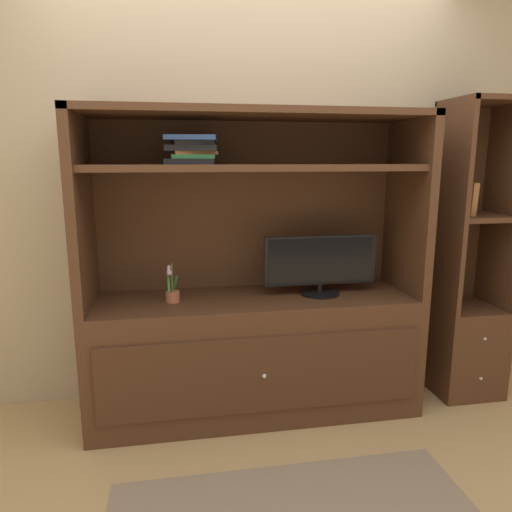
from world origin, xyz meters
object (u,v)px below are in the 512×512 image
object	(u,v)px
media_console	(254,323)
upright_book_row	(462,195)
potted_plant	(172,293)
magazine_stack	(192,150)
tv_monitor	(320,264)
bookshelf_tall	(466,299)

from	to	relation	value
media_console	upright_book_row	bearing A→B (deg)	-0.31
potted_plant	magazine_stack	xyz separation A→B (m)	(0.13, 0.02, 0.77)
tv_monitor	magazine_stack	world-z (taller)	magazine_stack
media_console	tv_monitor	distance (m)	0.52
potted_plant	upright_book_row	bearing A→B (deg)	0.65
tv_monitor	bookshelf_tall	distance (m)	1.01
media_console	tv_monitor	xyz separation A→B (m)	(0.39, -0.02, 0.34)
media_console	magazine_stack	world-z (taller)	media_console
tv_monitor	bookshelf_tall	xyz separation A→B (m)	(0.97, 0.02, -0.27)
tv_monitor	potted_plant	bearing A→B (deg)	-179.38
tv_monitor	media_console	bearing A→B (deg)	177.47
bookshelf_tall	upright_book_row	world-z (taller)	bookshelf_tall
media_console	magazine_stack	bearing A→B (deg)	-178.77
potted_plant	bookshelf_tall	size ratio (longest dim) A/B	0.12
magazine_stack	bookshelf_tall	distance (m)	1.92
tv_monitor	bookshelf_tall	bearing A→B (deg)	1.26
media_console	bookshelf_tall	bearing A→B (deg)	0.18
tv_monitor	magazine_stack	size ratio (longest dim) A/B	1.86
potted_plant	magazine_stack	size ratio (longest dim) A/B	0.61
tv_monitor	upright_book_row	distance (m)	0.96
tv_monitor	bookshelf_tall	size ratio (longest dim) A/B	0.37
potted_plant	upright_book_row	size ratio (longest dim) A/B	0.78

